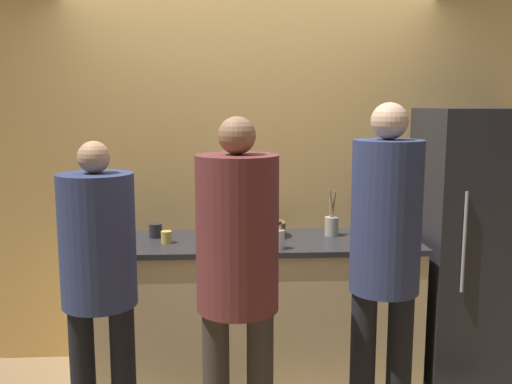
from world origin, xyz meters
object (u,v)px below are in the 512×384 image
(person_right, at_px, (385,249))
(bottle_clear, at_px, (278,238))
(refrigerator, at_px, (472,242))
(bottle_green, at_px, (102,229))
(cup_black, at_px, (156,231))
(person_left, at_px, (99,265))
(cup_yellow, at_px, (167,237))
(utensil_crock, at_px, (332,225))
(person_center, at_px, (238,262))
(fruit_bowl, at_px, (263,229))

(person_right, bearing_deg, bottle_clear, 125.77)
(refrigerator, xyz_separation_m, person_right, (-0.85, -0.89, 0.20))
(bottle_green, distance_m, cup_black, 0.34)
(person_left, xyz_separation_m, bottle_clear, (0.97, 0.52, 0.00))
(bottle_clear, height_order, cup_yellow, bottle_clear)
(person_right, xyz_separation_m, bottle_green, (-1.60, 0.97, -0.09))
(person_left, distance_m, cup_black, 0.88)
(utensil_crock, xyz_separation_m, bottle_green, (-1.52, -0.02, -0.00))
(person_center, relative_size, cup_yellow, 22.79)
(utensil_crock, height_order, bottle_green, utensil_crock)
(cup_yellow, bearing_deg, person_center, -66.14)
(bottle_clear, distance_m, cup_yellow, 0.72)
(person_right, bearing_deg, person_center, -169.86)
(person_left, relative_size, fruit_bowl, 5.39)
(person_center, height_order, cup_black, person_center)
(person_center, height_order, cup_yellow, person_center)
(person_left, distance_m, utensil_crock, 1.61)
(refrigerator, distance_m, fruit_bowl, 1.40)
(person_right, xyz_separation_m, cup_black, (-1.26, 1.00, -0.11))
(utensil_crock, bearing_deg, fruit_bowl, 179.53)
(fruit_bowl, distance_m, bottle_green, 1.06)
(person_left, xyz_separation_m, bottle_green, (-0.16, 0.84, 0.01))
(person_left, height_order, cup_yellow, person_left)
(person_right, distance_m, bottle_green, 1.88)
(utensil_crock, bearing_deg, bottle_clear, -139.33)
(cup_black, bearing_deg, bottle_green, -176.35)
(person_center, distance_m, utensil_crock, 1.30)
(fruit_bowl, relative_size, utensil_crock, 0.98)
(fruit_bowl, distance_m, bottle_clear, 0.35)
(bottle_green, bearing_deg, fruit_bowl, 1.13)
(fruit_bowl, distance_m, utensil_crock, 0.46)
(refrigerator, height_order, cup_black, refrigerator)
(fruit_bowl, xyz_separation_m, bottle_green, (-1.06, -0.02, 0.02))
(refrigerator, bearing_deg, bottle_clear, -169.76)
(person_center, height_order, bottle_clear, person_center)
(fruit_bowl, height_order, cup_yellow, fruit_bowl)
(bottle_green, bearing_deg, bottle_clear, -15.76)
(fruit_bowl, distance_m, cup_yellow, 0.65)
(cup_black, bearing_deg, utensil_crock, -0.23)
(utensil_crock, bearing_deg, person_center, -120.42)
(bottle_clear, height_order, cup_black, bottle_clear)
(bottle_green, bearing_deg, cup_black, 3.65)
(refrigerator, bearing_deg, person_center, -147.14)
(bottle_clear, bearing_deg, person_right, -54.23)
(fruit_bowl, xyz_separation_m, cup_yellow, (-0.63, -0.15, -0.01))
(refrigerator, bearing_deg, utensil_crock, 174.01)
(fruit_bowl, relative_size, cup_black, 3.22)
(utensil_crock, bearing_deg, bottle_green, -179.35)
(person_left, bearing_deg, bottle_green, 100.48)
(fruit_bowl, xyz_separation_m, bottle_clear, (0.07, -0.34, 0.01))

